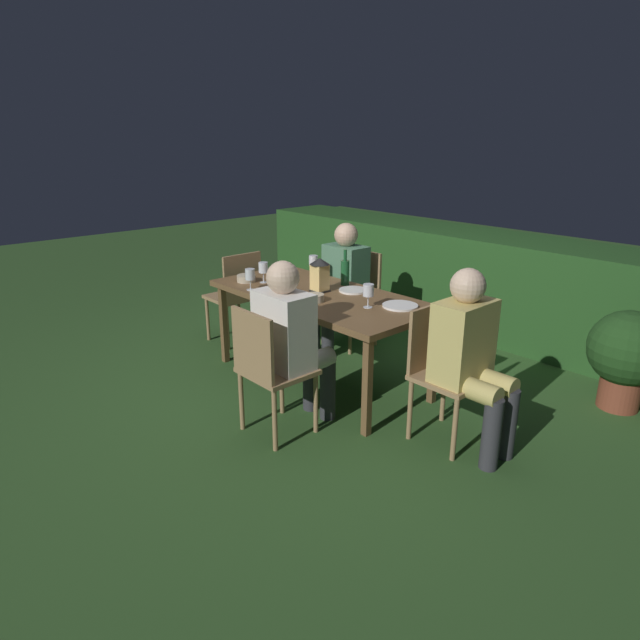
# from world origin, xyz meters

# --- Properties ---
(ground_plane) EXTENTS (16.00, 16.00, 0.00)m
(ground_plane) POSITION_xyz_m (0.00, 0.00, 0.00)
(ground_plane) COLOR #2D5123
(dining_table) EXTENTS (1.82, 0.84, 0.73)m
(dining_table) POSITION_xyz_m (0.00, 0.00, 0.67)
(dining_table) COLOR brown
(dining_table) RESTS_ON ground
(chair_side_left_b) EXTENTS (0.42, 0.40, 0.87)m
(chair_side_left_b) POSITION_xyz_m (0.41, -0.81, 0.49)
(chair_side_left_b) COLOR #9E7A51
(chair_side_left_b) RESTS_ON ground
(person_in_cream) EXTENTS (0.38, 0.47, 1.15)m
(person_in_cream) POSITION_xyz_m (0.41, -0.62, 0.64)
(person_in_cream) COLOR white
(person_in_cream) RESTS_ON ground
(chair_head_far) EXTENTS (0.40, 0.42, 0.87)m
(chair_head_far) POSITION_xyz_m (1.16, 0.00, 0.49)
(chair_head_far) COLOR #9E7A51
(chair_head_far) RESTS_ON ground
(person_in_mustard) EXTENTS (0.48, 0.38, 1.15)m
(person_in_mustard) POSITION_xyz_m (1.35, 0.00, 0.64)
(person_in_mustard) COLOR tan
(person_in_mustard) RESTS_ON ground
(chair_side_right_a) EXTENTS (0.42, 0.40, 0.87)m
(chair_side_right_a) POSITION_xyz_m (-0.41, 0.81, 0.49)
(chair_side_right_a) COLOR #9E7A51
(chair_side_right_a) RESTS_ON ground
(person_in_green) EXTENTS (0.38, 0.47, 1.15)m
(person_in_green) POSITION_xyz_m (-0.41, 0.62, 0.64)
(person_in_green) COLOR #4C7A5B
(person_in_green) RESTS_ON ground
(chair_head_near) EXTENTS (0.40, 0.42, 0.87)m
(chair_head_near) POSITION_xyz_m (-1.16, 0.00, 0.49)
(chair_head_near) COLOR #9E7A51
(chair_head_near) RESTS_ON ground
(lantern_centerpiece) EXTENTS (0.15, 0.15, 0.27)m
(lantern_centerpiece) POSITION_xyz_m (-0.03, 0.02, 0.88)
(lantern_centerpiece) COLOR black
(lantern_centerpiece) RESTS_ON dining_table
(green_bottle_on_table) EXTENTS (0.07, 0.07, 0.29)m
(green_bottle_on_table) POSITION_xyz_m (-0.04, 0.31, 0.84)
(green_bottle_on_table) COLOR #195128
(green_bottle_on_table) RESTS_ON dining_table
(wine_glass_a) EXTENTS (0.08, 0.08, 0.17)m
(wine_glass_a) POSITION_xyz_m (-0.54, -0.13, 0.85)
(wine_glass_a) COLOR silver
(wine_glass_a) RESTS_ON dining_table
(wine_glass_b) EXTENTS (0.08, 0.08, 0.17)m
(wine_glass_b) POSITION_xyz_m (-0.47, 0.35, 0.85)
(wine_glass_b) COLOR silver
(wine_glass_b) RESTS_ON dining_table
(wine_glass_c) EXTENTS (0.08, 0.08, 0.17)m
(wine_glass_c) POSITION_xyz_m (-0.43, -0.34, 0.85)
(wine_glass_c) COLOR silver
(wine_glass_c) RESTS_ON dining_table
(wine_glass_d) EXTENTS (0.08, 0.08, 0.17)m
(wine_glass_d) POSITION_xyz_m (0.50, -0.00, 0.85)
(wine_glass_d) COLOR silver
(wine_glass_d) RESTS_ON dining_table
(plate_a) EXTENTS (0.22, 0.22, 0.01)m
(plate_a) POSITION_xyz_m (0.14, 0.22, 0.74)
(plate_a) COLOR white
(plate_a) RESTS_ON dining_table
(plate_b) EXTENTS (0.25, 0.25, 0.01)m
(plate_b) POSITION_xyz_m (0.64, 0.18, 0.74)
(plate_b) COLOR white
(plate_b) RESTS_ON dining_table
(bowl_olives) EXTENTS (0.15, 0.15, 0.06)m
(bowl_olives) POSITION_xyz_m (-0.66, -0.22, 0.76)
(bowl_olives) COLOR #BCAD8E
(bowl_olives) RESTS_ON dining_table
(bowl_bread) EXTENTS (0.14, 0.14, 0.05)m
(bowl_bread) POSITION_xyz_m (0.14, -0.18, 0.76)
(bowl_bread) COLOR #BCAD8E
(bowl_bread) RESTS_ON dining_table
(bowl_salad) EXTENTS (0.13, 0.13, 0.06)m
(bowl_salad) POSITION_xyz_m (-0.34, -0.14, 0.76)
(bowl_salad) COLOR silver
(bowl_salad) RESTS_ON dining_table
(bowl_dip) EXTENTS (0.12, 0.12, 0.06)m
(bowl_dip) POSITION_xyz_m (-0.57, 0.07, 0.76)
(bowl_dip) COLOR #9E5138
(bowl_dip) RESTS_ON dining_table
(hedge_backdrop) EXTENTS (5.35, 0.75, 0.96)m
(hedge_backdrop) POSITION_xyz_m (0.00, 2.04, 0.48)
(hedge_backdrop) COLOR #234C1E
(hedge_backdrop) RESTS_ON ground
(potted_plant_by_hedge) EXTENTS (0.54, 0.54, 0.73)m
(potted_plant_by_hedge) POSITION_xyz_m (1.80, 1.29, 0.42)
(potted_plant_by_hedge) COLOR brown
(potted_plant_by_hedge) RESTS_ON ground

